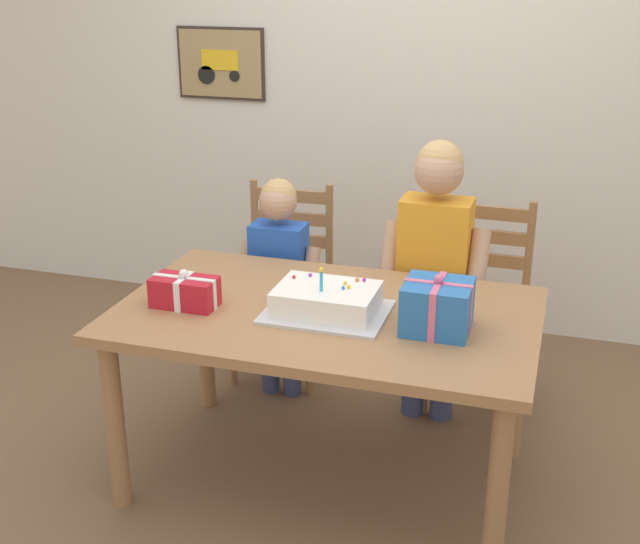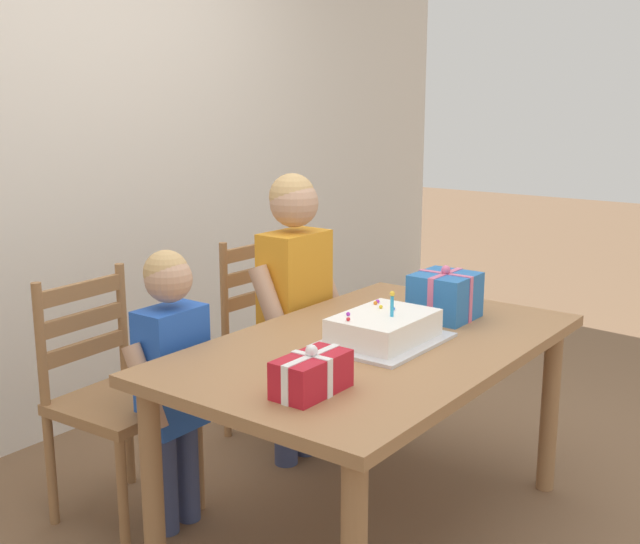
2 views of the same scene
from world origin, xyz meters
name	(u,v)px [view 1 (image 1 of 2)]	position (x,y,z in m)	size (l,w,h in m)	color
ground_plane	(326,476)	(0.00, 0.00, 0.00)	(20.00, 20.00, 0.00)	brown
back_wall	(419,86)	(0.00, 1.67, 1.30)	(6.40, 0.11, 2.60)	silver
dining_table	(327,332)	(0.00, 0.00, 0.63)	(1.53, 0.94, 0.72)	#9E7047
birthday_cake	(327,301)	(0.01, -0.03, 0.77)	(0.44, 0.34, 0.19)	silver
gift_box_red_large	(437,307)	(0.41, -0.05, 0.81)	(0.23, 0.22, 0.21)	#286BB7
gift_box_beside_cake	(185,292)	(-0.51, -0.12, 0.78)	(0.25, 0.13, 0.15)	red
chair_left	(284,281)	(-0.47, 0.84, 0.47)	(0.44, 0.44, 0.92)	#996B42
chair_right	(479,303)	(0.47, 0.84, 0.47)	(0.43, 0.43, 0.92)	#996B42
child_older	(434,256)	(0.29, 0.59, 0.76)	(0.45, 0.26, 1.25)	#38426B
child_younger	(279,268)	(-0.40, 0.59, 0.63)	(0.37, 0.21, 1.04)	#38426B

